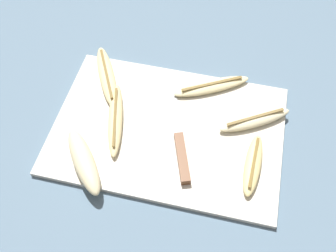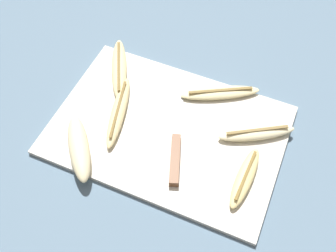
% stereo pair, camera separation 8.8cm
% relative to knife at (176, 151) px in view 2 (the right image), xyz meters
% --- Properties ---
extents(ground_plane, '(4.00, 4.00, 0.00)m').
position_rel_knife_xyz_m(ground_plane, '(-0.04, 0.05, -0.02)').
color(ground_plane, slate).
extents(cutting_board, '(0.52, 0.35, 0.01)m').
position_rel_knife_xyz_m(cutting_board, '(-0.04, 0.05, -0.01)').
color(cutting_board, beige).
rests_on(cutting_board, ground_plane).
extents(knife, '(0.10, 0.24, 0.02)m').
position_rel_knife_xyz_m(knife, '(0.00, 0.00, 0.00)').
color(knife, brown).
rests_on(knife, cutting_board).
extents(banana_ripe_center, '(0.13, 0.20, 0.02)m').
position_rel_knife_xyz_m(banana_ripe_center, '(-0.22, 0.16, 0.00)').
color(banana_ripe_center, beige).
rests_on(banana_ripe_center, cutting_board).
extents(banana_golden_short, '(0.04, 0.15, 0.02)m').
position_rel_knife_xyz_m(banana_golden_short, '(0.16, -0.00, 0.00)').
color(banana_golden_short, '#EDD689').
rests_on(banana_golden_short, cutting_board).
extents(banana_pale_long, '(0.17, 0.12, 0.02)m').
position_rel_knife_xyz_m(banana_pale_long, '(0.15, 0.11, 0.00)').
color(banana_pale_long, beige).
rests_on(banana_pale_long, cutting_board).
extents(banana_mellow_near, '(0.08, 0.20, 0.02)m').
position_rel_knife_xyz_m(banana_mellow_near, '(-0.16, 0.04, 0.00)').
color(banana_mellow_near, beige).
rests_on(banana_mellow_near, cutting_board).
extents(banana_soft_right, '(0.19, 0.13, 0.02)m').
position_rel_knife_xyz_m(banana_soft_right, '(0.04, 0.19, 0.00)').
color(banana_soft_right, beige).
rests_on(banana_soft_right, cutting_board).
extents(banana_cream_curved, '(0.14, 0.16, 0.04)m').
position_rel_knife_xyz_m(banana_cream_curved, '(-0.19, -0.08, 0.01)').
color(banana_cream_curved, beige).
rests_on(banana_cream_curved, cutting_board).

